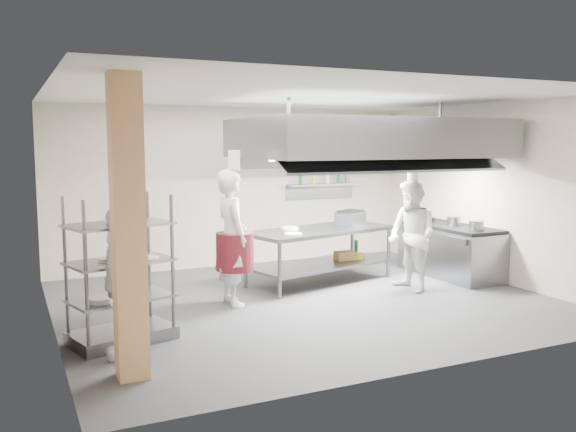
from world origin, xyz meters
name	(u,v)px	position (x,y,z in m)	size (l,w,h in m)	color
floor	(306,301)	(0.00, 0.00, 0.00)	(7.00, 7.00, 0.00)	#2C2C2E
ceiling	(307,96)	(0.00, 0.00, 3.00)	(7.00, 7.00, 0.00)	silver
wall_back	(236,187)	(0.00, 3.00, 1.50)	(7.00, 7.00, 0.00)	#A0957F
wall_left	(49,212)	(-3.50, 0.00, 1.50)	(6.00, 6.00, 0.00)	#A0957F
wall_right	(491,192)	(3.50, 0.00, 1.50)	(6.00, 6.00, 0.00)	#A0957F
column	(128,229)	(-2.90, -1.90, 1.50)	(0.30, 0.30, 3.00)	tan
exhaust_hood	(369,138)	(1.30, 0.40, 2.40)	(4.00, 2.50, 0.60)	gray
hood_strip_a	(318,159)	(0.40, 0.40, 2.08)	(1.60, 0.12, 0.04)	white
hood_strip_b	(415,158)	(2.20, 0.40, 2.08)	(1.60, 0.12, 0.04)	white
wall_shelf	(323,185)	(1.80, 2.84, 1.50)	(1.50, 0.28, 0.04)	gray
island	(320,256)	(0.75, 1.00, 0.46)	(2.55, 1.06, 0.91)	gray
island_worktop	(320,230)	(0.75, 1.00, 0.88)	(2.55, 1.06, 0.06)	gray
island_undershelf	(320,265)	(0.75, 1.00, 0.30)	(2.34, 0.96, 0.04)	slate
pass_rack	(120,269)	(-2.80, -0.74, 0.87)	(1.16, 0.67, 1.73)	slate
cooking_range	(450,252)	(3.08, 0.50, 0.42)	(0.80, 2.00, 0.84)	gray
range_top	(450,227)	(3.08, 0.50, 0.87)	(0.78, 1.96, 0.06)	black
chef_head	(232,238)	(-1.05, 0.29, 0.98)	(0.71, 0.47, 1.96)	silver
chef_line	(412,236)	(1.80, -0.12, 0.88)	(0.85, 0.66, 1.75)	silver
chef_plating	(120,281)	(-2.88, -1.21, 0.83)	(0.97, 0.41, 1.66)	silver
griddle	(350,218)	(1.44, 1.16, 1.03)	(0.48, 0.37, 0.23)	slate
wicker_basket	(345,256)	(1.30, 1.09, 0.39)	(0.34, 0.23, 0.15)	olive
stockpot	(454,221)	(3.08, 0.42, 0.98)	(0.23, 0.23, 0.16)	gray
plate_stack	(121,295)	(-2.80, -0.74, 0.56)	(0.28, 0.28, 0.05)	silver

